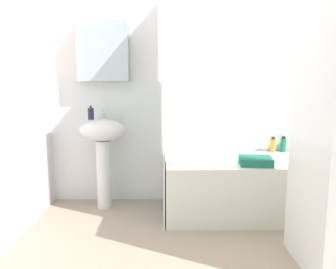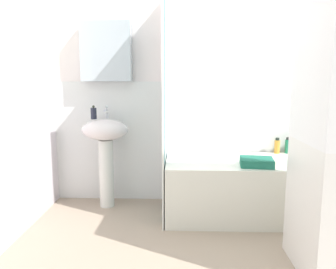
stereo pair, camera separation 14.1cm
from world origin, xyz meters
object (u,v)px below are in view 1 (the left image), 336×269
at_px(conditioner_bottle, 296,142).
at_px(towel_folded, 256,161).
at_px(soap_dispenser, 91,114).
at_px(sink, 103,144).
at_px(bathtub, 248,186).
at_px(shampoo_bottle, 283,145).
at_px(lotion_bottle, 273,145).
at_px(body_wash_bottle, 308,146).

relative_size(conditioner_bottle, towel_folded, 0.81).
bearing_deg(soap_dispenser, sink, -0.11).
height_order(soap_dispenser, bathtub, soap_dispenser).
distance_m(sink, bathtub, 1.40).
xyz_separation_m(shampoo_bottle, lotion_bottle, (-0.11, -0.01, -0.00)).
distance_m(conditioner_bottle, lotion_bottle, 0.23).
distance_m(body_wash_bottle, towel_folded, 0.80).
bearing_deg(towel_folded, bathtub, 91.33).
bearing_deg(shampoo_bottle, soap_dispenser, -175.76).
height_order(conditioner_bottle, shampoo_bottle, conditioner_bottle).
distance_m(bathtub, lotion_bottle, 0.54).
bearing_deg(bathtub, towel_folded, -88.67).
bearing_deg(bathtub, lotion_bottle, 43.85).
height_order(body_wash_bottle, towel_folded, body_wash_bottle).
bearing_deg(sink, body_wash_bottle, 2.95).
bearing_deg(lotion_bottle, bathtub, -136.15).
bearing_deg(lotion_bottle, sink, -175.53).
relative_size(lotion_bottle, towel_folded, 0.58).
bearing_deg(soap_dispenser, conditioner_bottle, 3.57).
relative_size(soap_dispenser, body_wash_bottle, 0.86).
distance_m(bathtub, body_wash_bottle, 0.78).
bearing_deg(lotion_bottle, soap_dispenser, -175.80).
height_order(body_wash_bottle, lotion_bottle, lotion_bottle).
xyz_separation_m(sink, shampoo_bottle, (1.76, 0.14, -0.04)).
bearing_deg(body_wash_bottle, soap_dispenser, -177.20).
bearing_deg(towel_folded, sink, 164.49).
height_order(bathtub, body_wash_bottle, body_wash_bottle).
distance_m(sink, shampoo_bottle, 1.76).
distance_m(body_wash_bottle, shampoo_bottle, 0.23).
relative_size(bathtub, body_wash_bottle, 9.97).
relative_size(soap_dispenser, towel_folded, 0.49).
distance_m(bathtub, shampoo_bottle, 0.62).
height_order(lotion_bottle, towel_folded, lotion_bottle).
bearing_deg(towel_folded, shampoo_bottle, 50.87).
relative_size(body_wash_bottle, towel_folded, 0.57).
bearing_deg(towel_folded, lotion_bottle, 58.33).
bearing_deg(bathtub, soap_dispenser, 173.16).
bearing_deg(towel_folded, conditioner_bottle, 42.67).
height_order(sink, body_wash_bottle, sink).
height_order(bathtub, conditioner_bottle, conditioner_bottle).
xyz_separation_m(bathtub, body_wash_bottle, (0.65, 0.28, 0.32)).
bearing_deg(soap_dispenser, lotion_bottle, 4.20).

